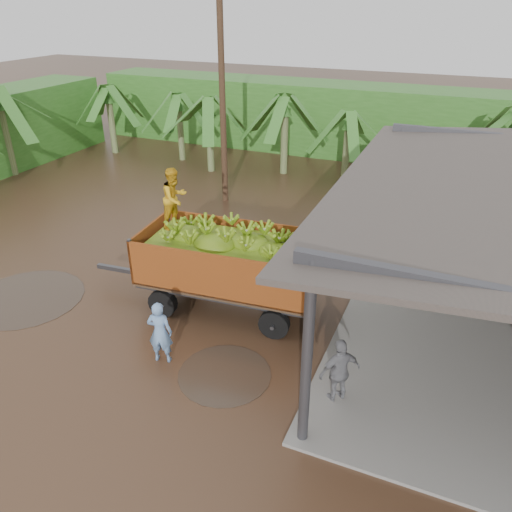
{
  "coord_description": "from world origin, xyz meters",
  "views": [
    {
      "loc": [
        7.19,
        -10.43,
        7.68
      ],
      "look_at": [
        2.54,
        0.5,
        1.44
      ],
      "focal_mm": 35.0,
      "sensor_mm": 36.0,
      "label": 1
    }
  ],
  "objects_px": {
    "man_blue": "(160,332)",
    "utility_pole": "(222,94)",
    "banana_trailer": "(228,261)",
    "man_grey": "(340,372)"
  },
  "relations": [
    {
      "from": "man_blue",
      "to": "banana_trailer",
      "type": "bearing_deg",
      "value": -114.06
    },
    {
      "from": "man_blue",
      "to": "utility_pole",
      "type": "height_order",
      "value": "utility_pole"
    },
    {
      "from": "banana_trailer",
      "to": "man_blue",
      "type": "distance_m",
      "value": 2.81
    },
    {
      "from": "banana_trailer",
      "to": "utility_pole",
      "type": "distance_m",
      "value": 8.62
    },
    {
      "from": "banana_trailer",
      "to": "man_grey",
      "type": "relative_size",
      "value": 4.17
    },
    {
      "from": "banana_trailer",
      "to": "man_blue",
      "type": "height_order",
      "value": "banana_trailer"
    },
    {
      "from": "banana_trailer",
      "to": "utility_pole",
      "type": "bearing_deg",
      "value": 111.95
    },
    {
      "from": "utility_pole",
      "to": "banana_trailer",
      "type": "bearing_deg",
      "value": -63.1
    },
    {
      "from": "utility_pole",
      "to": "man_blue",
      "type": "bearing_deg",
      "value": -72.0
    },
    {
      "from": "man_grey",
      "to": "utility_pole",
      "type": "relative_size",
      "value": 0.18
    }
  ]
}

